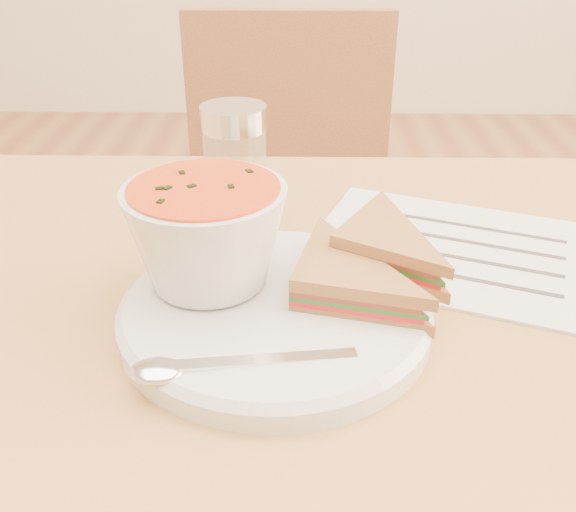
# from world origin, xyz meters

# --- Properties ---
(chair_far) EXTENTS (0.39, 0.39, 0.87)m
(chair_far) POSITION_xyz_m (-0.05, 0.59, 0.44)
(chair_far) COLOR brown
(chair_far) RESTS_ON floor
(plate) EXTENTS (0.31, 0.31, 0.02)m
(plate) POSITION_xyz_m (-0.05, -0.02, 0.76)
(plate) COLOR silver
(plate) RESTS_ON dining_table
(soup_bowl) EXTENTS (0.16, 0.16, 0.09)m
(soup_bowl) POSITION_xyz_m (-0.10, 0.01, 0.81)
(soup_bowl) COLOR silver
(soup_bowl) RESTS_ON plate
(sandwich_half_a) EXTENTS (0.13, 0.13, 0.03)m
(sandwich_half_a) POSITION_xyz_m (-0.04, -0.04, 0.78)
(sandwich_half_a) COLOR #BB8042
(sandwich_half_a) RESTS_ON plate
(sandwich_half_b) EXTENTS (0.14, 0.14, 0.03)m
(sandwich_half_b) POSITION_xyz_m (-0.00, 0.02, 0.79)
(sandwich_half_b) COLOR #BB8042
(sandwich_half_b) RESTS_ON plate
(spoon) EXTENTS (0.19, 0.07, 0.01)m
(spoon) POSITION_xyz_m (-0.07, -0.10, 0.77)
(spoon) COLOR silver
(spoon) RESTS_ON plate
(paper_menu) EXTENTS (0.34, 0.29, 0.00)m
(paper_menu) POSITION_xyz_m (0.13, 0.10, 0.75)
(paper_menu) COLOR silver
(paper_menu) RESTS_ON dining_table
(condiment_shaker) EXTENTS (0.07, 0.07, 0.12)m
(condiment_shaker) POSITION_xyz_m (-0.09, 0.17, 0.81)
(condiment_shaker) COLOR silver
(condiment_shaker) RESTS_ON dining_table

